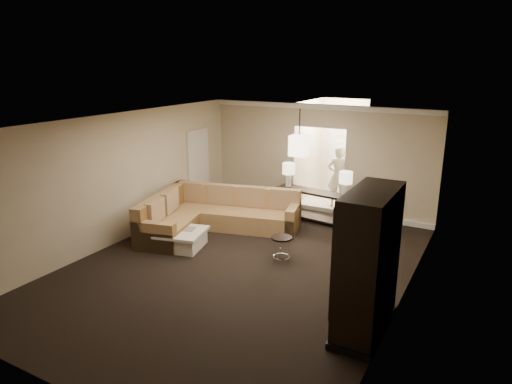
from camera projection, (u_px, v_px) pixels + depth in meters
The scene contains 19 objects.
ground at pixel (240, 267), 8.84m from camera, with size 8.00×8.00×0.00m, color black.
wall_back at pixel (319, 159), 11.82m from camera, with size 6.00×0.04×2.80m, color #BFB190.
wall_front at pixel (56, 288), 5.09m from camera, with size 6.00×0.04×2.80m, color #BFB190.
wall_left at pixel (120, 178), 9.84m from camera, with size 0.04×8.00×2.80m, color #BFB190.
wall_right at pixel (406, 225), 7.06m from camera, with size 0.04×8.00×2.80m, color #BFB190.
ceiling at pixel (239, 122), 8.06m from camera, with size 6.00×8.00×0.02m, color silver.
crown_molding at pixel (320, 107), 11.41m from camera, with size 6.00×0.10×0.12m, color white.
baseboard at pixel (316, 208), 12.15m from camera, with size 6.00×0.10×0.12m, color white.
side_door at pixel (198, 168), 12.28m from camera, with size 0.05×0.90×2.10m, color silver.
foyer at pixel (336, 153), 12.97m from camera, with size 1.44×2.02×2.80m.
sectional_sofa at pixel (212, 215), 10.64m from camera, with size 3.32×3.11×0.95m.
coffee_table at pixel (182, 239), 9.70m from camera, with size 1.13×1.13×0.39m.
console_table at pixel (315, 203), 11.20m from camera, with size 2.06×0.71×0.78m.
armoire at pixel (367, 266), 6.49m from camera, with size 0.64×1.50×2.15m.
drink_table at pixel (282, 244), 8.99m from camera, with size 0.41×0.41×0.51m.
table_lamp_left at pixel (289, 171), 11.45m from camera, with size 0.31×0.31×0.60m.
table_lamp_right at pixel (346, 180), 10.56m from camera, with size 0.31×0.31×0.60m.
pendant_light at pixel (299, 145), 10.57m from camera, with size 0.38×0.38×1.09m.
person at pixel (338, 173), 12.27m from camera, with size 0.67×0.45×1.85m, color beige.
Camera 1 is at (4.17, -6.94, 3.84)m, focal length 32.00 mm.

